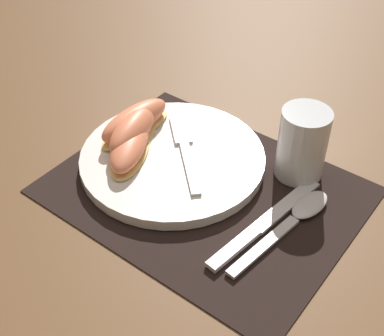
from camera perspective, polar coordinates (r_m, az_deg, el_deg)
The scene contains 10 objects.
ground_plane at distance 0.75m, azimuth 1.38°, elevation -2.46°, with size 3.00×3.00×0.00m, color brown.
placemat at distance 0.74m, azimuth 1.38°, elevation -2.35°, with size 0.41×0.32×0.00m.
plate at distance 0.78m, azimuth -2.10°, elevation 1.00°, with size 0.27×0.27×0.02m.
juice_glass at distance 0.75m, azimuth 11.62°, elevation 2.15°, with size 0.07×0.07×0.10m.
knife at distance 0.70m, azimuth 7.63°, elevation -5.92°, with size 0.04×0.21×0.01m.
spoon at distance 0.71m, azimuth 11.24°, elevation -4.95°, with size 0.05×0.20×0.01m.
fork at distance 0.78m, azimuth -0.76°, elevation 2.29°, with size 0.14×0.14×0.00m.
citrus_wedge_0 at distance 0.81m, azimuth -6.11°, elevation 4.91°, with size 0.05×0.14×0.04m.
citrus_wedge_1 at distance 0.79m, azimuth -6.31°, elevation 3.92°, with size 0.08×0.13×0.04m.
citrus_wedge_2 at distance 0.77m, azimuth -6.64°, elevation 2.46°, with size 0.11×0.14×0.03m.
Camera 1 is at (0.31, -0.44, 0.51)m, focal length 50.00 mm.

